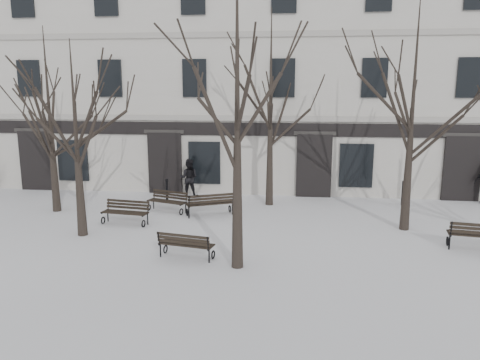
% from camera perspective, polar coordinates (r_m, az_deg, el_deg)
% --- Properties ---
extents(ground, '(100.00, 100.00, 0.00)m').
position_cam_1_polar(ground, '(14.60, -3.89, -8.88)').
color(ground, white).
rests_on(ground, ground).
extents(building, '(40.40, 10.20, 11.40)m').
position_cam_1_polar(building, '(26.54, 1.07, 12.40)').
color(building, beige).
rests_on(building, ground).
extents(tree_1, '(4.58, 4.58, 6.54)m').
position_cam_1_polar(tree_1, '(16.40, -19.51, 7.37)').
color(tree_1, black).
rests_on(tree_1, ground).
extents(tree_2, '(6.08, 6.08, 8.68)m').
position_cam_1_polar(tree_2, '(12.56, -0.35, 13.11)').
color(tree_2, black).
rests_on(tree_2, ground).
extents(tree_4, '(5.12, 5.12, 7.32)m').
position_cam_1_polar(tree_4, '(20.09, -22.34, 9.19)').
color(tree_4, black).
rests_on(tree_4, ground).
extents(tree_5, '(5.70, 5.70, 8.14)m').
position_cam_1_polar(tree_5, '(19.71, 3.77, 11.48)').
color(tree_5, black).
rests_on(tree_5, ground).
extents(tree_6, '(5.59, 5.59, 7.98)m').
position_cam_1_polar(tree_6, '(17.15, 20.45, 10.49)').
color(tree_6, black).
rests_on(tree_6, ground).
extents(bench_0, '(1.80, 0.87, 0.88)m').
position_cam_1_polar(bench_0, '(17.92, -13.76, -3.74)').
color(bench_0, black).
rests_on(bench_0, ground).
extents(bench_1, '(1.73, 0.90, 0.83)m').
position_cam_1_polar(bench_1, '(14.07, -6.65, -7.77)').
color(bench_1, black).
rests_on(bench_1, ground).
extents(bench_3, '(1.75, 1.10, 0.84)m').
position_cam_1_polar(bench_3, '(19.34, -8.80, -2.49)').
color(bench_3, black).
rests_on(bench_3, ground).
extents(bench_4, '(1.95, 1.37, 0.94)m').
position_cam_1_polar(bench_4, '(18.51, -3.66, -2.83)').
color(bench_4, black).
rests_on(bench_4, ground).
extents(bollard_a, '(0.13, 0.13, 1.02)m').
position_cam_1_polar(bollard_a, '(21.08, -8.90, -1.09)').
color(bollard_a, black).
rests_on(bollard_a, ground).
extents(bollard_b, '(0.14, 0.14, 1.08)m').
position_cam_1_polar(bollard_b, '(21.27, 19.25, -1.39)').
color(bollard_b, black).
rests_on(bollard_b, ground).
extents(pedestrian_b, '(0.86, 0.67, 1.76)m').
position_cam_1_polar(pedestrian_b, '(21.92, -6.21, -2.00)').
color(pedestrian_b, black).
rests_on(pedestrian_b, ground).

